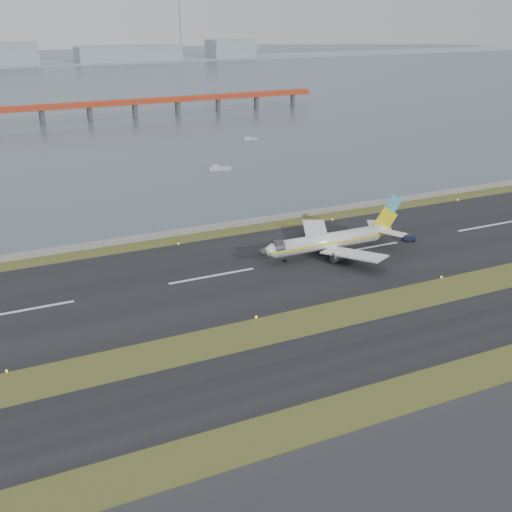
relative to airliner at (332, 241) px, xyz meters
name	(u,v)px	position (x,y,z in m)	size (l,w,h in m)	color
ground	(274,335)	(-30.86, -30.40, -3.46)	(1000.00, 1000.00, 0.00)	#3F4B1B
taxiway_strip	(307,366)	(-30.86, -42.40, -3.41)	(1000.00, 18.00, 0.10)	black
runway_strip	(212,276)	(-30.86, -0.40, -3.41)	(1000.00, 45.00, 0.10)	black
seawall	(169,234)	(-30.86, 29.60, -2.96)	(1000.00, 2.50, 1.00)	gray
bay_water	(8,82)	(-30.86, 429.60, -3.46)	(1400.00, 800.00, 1.30)	#455263
red_pier	(89,106)	(-10.86, 219.60, 3.82)	(260.00, 5.00, 10.20)	#B23B1E
far_shoreline	(5,59)	(-17.24, 589.60, 2.61)	(1400.00, 80.00, 60.50)	#91A1AC
airliner	(332,241)	(0.00, 0.00, 0.00)	(38.52, 32.89, 12.80)	white
pushback_tug	(408,238)	(22.49, -0.65, -2.51)	(3.39, 2.50, 1.94)	#121A31
workboat_near	(219,168)	(8.24, 90.16, -2.84)	(8.37, 4.30, 1.94)	silver
workboat_far	(250,139)	(42.27, 136.51, -2.99)	(6.44, 3.42, 1.49)	silver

